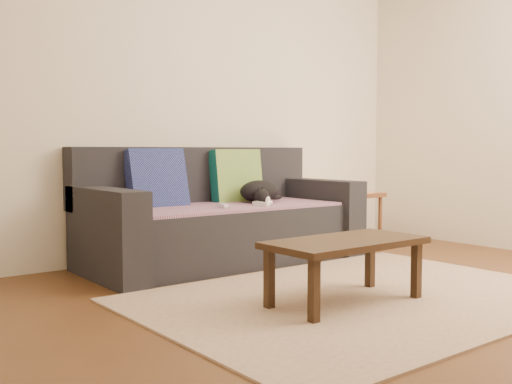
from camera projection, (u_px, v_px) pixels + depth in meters
ground at (382, 303)px, 3.31m from camera, size 4.50×4.50×0.00m
back_wall at (190, 93)px, 4.79m from camera, size 4.50×0.04×2.60m
sofa at (221, 221)px, 4.52m from camera, size 2.10×0.94×0.87m
throw_blanket at (228, 206)px, 4.44m from camera, size 1.66×0.74×0.02m
cushion_navy at (157, 180)px, 4.36m from camera, size 0.45×0.21×0.46m
cushion_green at (236, 177)px, 4.80m from camera, size 0.44×0.16×0.45m
cat at (260, 192)px, 4.65m from camera, size 0.42×0.40×0.17m
wii_remote_a at (223, 206)px, 4.23m from camera, size 0.07×0.15×0.03m
wii_remote_b at (261, 204)px, 4.35m from camera, size 0.05×0.15×0.03m
side_table at (355, 202)px, 5.25m from camera, size 0.38×0.38×0.48m
candle at (356, 188)px, 5.24m from camera, size 0.06×0.06×0.09m
rug at (362, 297)px, 3.42m from camera, size 2.50×1.80×0.01m
coffee_table at (345, 248)px, 3.26m from camera, size 0.90×0.45×0.36m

